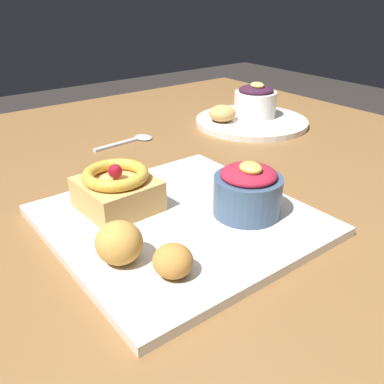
% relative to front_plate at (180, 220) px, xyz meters
% --- Properties ---
extents(dining_table, '(1.24, 1.16, 0.73)m').
position_rel_front_plate_xyz_m(dining_table, '(-0.05, 0.09, -0.09)').
color(dining_table, brown).
rests_on(dining_table, ground_plane).
extents(front_plate, '(0.31, 0.31, 0.01)m').
position_rel_front_plate_xyz_m(front_plate, '(0.00, 0.00, 0.00)').
color(front_plate, silver).
rests_on(front_plate, dining_table).
extents(cake_slice, '(0.10, 0.09, 0.06)m').
position_rel_front_plate_xyz_m(cake_slice, '(-0.07, -0.05, 0.03)').
color(cake_slice, tan).
rests_on(cake_slice, front_plate).
extents(berry_ramekin, '(0.09, 0.09, 0.07)m').
position_rel_front_plate_xyz_m(berry_ramekin, '(0.05, 0.07, 0.04)').
color(berry_ramekin, '#3D5675').
rests_on(berry_ramekin, front_plate).
extents(fritter_front, '(0.04, 0.04, 0.03)m').
position_rel_front_plate_xyz_m(fritter_front, '(0.09, -0.07, 0.02)').
color(fritter_front, '#BC7F38').
rests_on(fritter_front, front_plate).
extents(fritter_middle, '(0.05, 0.05, 0.05)m').
position_rel_front_plate_xyz_m(fritter_middle, '(0.04, -0.11, 0.03)').
color(fritter_middle, gold).
rests_on(fritter_middle, front_plate).
extents(back_plate, '(0.24, 0.24, 0.01)m').
position_rel_front_plate_xyz_m(back_plate, '(-0.25, 0.37, 0.00)').
color(back_plate, silver).
rests_on(back_plate, dining_table).
extents(back_ramekin, '(0.09, 0.09, 0.08)m').
position_rel_front_plate_xyz_m(back_ramekin, '(-0.26, 0.40, 0.04)').
color(back_ramekin, white).
rests_on(back_ramekin, back_plate).
extents(back_pastry, '(0.06, 0.06, 0.03)m').
position_rel_front_plate_xyz_m(back_pastry, '(-0.27, 0.31, 0.02)').
color(back_pastry, tan).
rests_on(back_pastry, back_plate).
extents(spoon, '(0.04, 0.13, 0.00)m').
position_rel_front_plate_xyz_m(spoon, '(-0.31, 0.11, -0.00)').
color(spoon, silver).
rests_on(spoon, dining_table).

